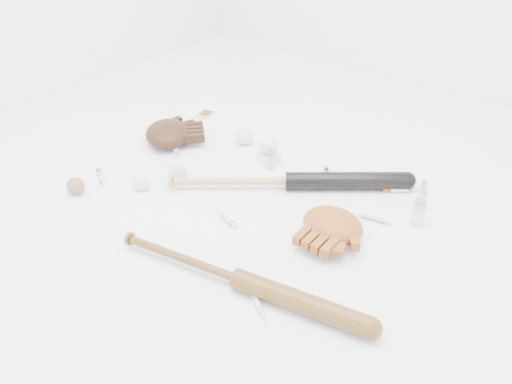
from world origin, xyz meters
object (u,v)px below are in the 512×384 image
Objects in this scene: bat_dark at (288,181)px; pedestal at (268,158)px; glove_dark at (167,133)px; bat_wood at (237,279)px.

bat_dark is 0.22m from pedestal.
bat_dark is 0.65m from glove_dark.
bat_wood is at bearing -109.23° from bat_dark.
bat_wood is at bearing 12.14° from glove_dark.
bat_wood is 11.17× the size of pedestal.
glove_dark is (-0.84, 0.50, 0.02)m from bat_wood.
pedestal is at bearing 108.68° from bat_wood.
glove_dark is (-0.65, -0.04, 0.01)m from bat_dark.
pedestal is at bearing 61.09° from glove_dark.
bat_wood is (0.19, -0.54, -0.00)m from bat_dark.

